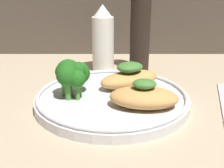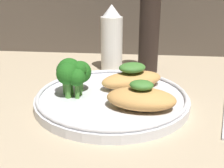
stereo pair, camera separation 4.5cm
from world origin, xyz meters
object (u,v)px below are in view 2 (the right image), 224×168
(broccoli_bunch, at_px, (73,73))
(plate, at_px, (112,98))
(pepper_grinder, at_px, (149,31))
(sauce_bottle, at_px, (112,40))

(broccoli_bunch, bearing_deg, plate, 0.17)
(plate, height_order, pepper_grinder, pepper_grinder)
(sauce_bottle, xyz_separation_m, pepper_grinder, (0.08, 0.00, 0.02))
(sauce_bottle, height_order, pepper_grinder, pepper_grinder)
(plate, bearing_deg, broccoli_bunch, -179.83)
(sauce_bottle, bearing_deg, broccoli_bunch, -103.78)
(plate, distance_m, pepper_grinder, 0.20)
(plate, relative_size, broccoli_bunch, 3.88)
(sauce_bottle, relative_size, pepper_grinder, 0.74)
(broccoli_bunch, bearing_deg, sauce_bottle, 76.22)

